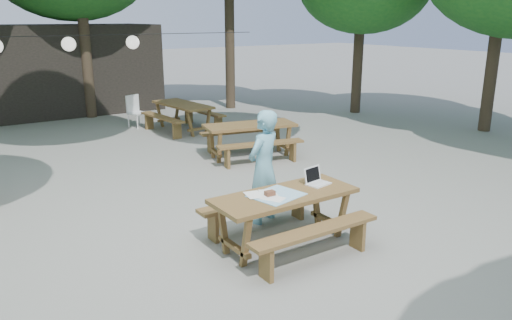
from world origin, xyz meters
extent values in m
plane|color=slate|center=(0.00, 0.00, 0.00)|extent=(80.00, 80.00, 0.00)
cube|color=black|center=(0.50, 10.50, 1.40)|extent=(6.00, 3.00, 2.80)
cube|color=brown|center=(0.56, -1.73, 0.72)|extent=(2.00, 0.80, 0.06)
cube|color=brown|center=(0.56, -2.38, 0.45)|extent=(1.90, 0.28, 0.05)
cube|color=brown|center=(0.56, -1.08, 0.45)|extent=(1.90, 0.28, 0.05)
cube|color=brown|center=(0.56, -1.73, 0.34)|extent=(1.70, 0.70, 0.69)
cube|color=brown|center=(2.62, 2.32, 0.72)|extent=(2.13, 1.21, 0.06)
cube|color=brown|center=(2.48, 1.68, 0.45)|extent=(1.92, 0.68, 0.05)
cube|color=brown|center=(2.76, 2.95, 0.45)|extent=(1.92, 0.68, 0.05)
cube|color=brown|center=(2.62, 2.32, 0.34)|extent=(1.81, 1.05, 0.69)
cube|color=brown|center=(2.56, 5.61, 0.72)|extent=(1.00, 2.07, 0.06)
cube|color=brown|center=(3.20, 5.68, 0.45)|extent=(0.48, 1.92, 0.05)
cube|color=brown|center=(1.91, 5.55, 0.45)|extent=(0.48, 1.92, 0.05)
cube|color=brown|center=(2.56, 5.61, 0.34)|extent=(0.87, 1.76, 0.69)
imported|color=#6DB0C6|center=(0.80, -0.88, 0.87)|extent=(0.74, 0.62, 1.73)
cube|color=white|center=(1.69, 6.76, 0.40)|extent=(0.56, 0.56, 0.04)
cube|color=white|center=(1.62, 6.95, 0.66)|extent=(0.43, 0.18, 0.48)
cube|color=white|center=(1.69, 6.76, 0.19)|extent=(0.54, 0.54, 0.38)
cube|color=white|center=(1.18, -1.69, 0.76)|extent=(0.37, 0.29, 0.02)
cube|color=white|center=(1.16, -1.58, 0.88)|extent=(0.34, 0.12, 0.23)
cube|color=black|center=(1.16, -1.59, 0.88)|extent=(0.28, 0.09, 0.19)
cube|color=#3C9ECE|center=(0.42, -1.73, 0.75)|extent=(0.76, 0.68, 0.01)
cube|color=white|center=(0.30, -1.81, 0.76)|extent=(0.32, 0.36, 0.00)
cube|color=white|center=(0.37, -1.61, 0.76)|extent=(0.30, 0.35, 0.00)
cube|color=white|center=(0.17, -1.57, 0.76)|extent=(0.27, 0.34, 0.00)
cube|color=brown|center=(0.33, -1.71, 0.80)|extent=(0.13, 0.10, 0.06)
cylinder|color=black|center=(0.50, 6.00, 2.60)|extent=(9.00, 0.02, 0.02)
sphere|color=white|center=(-0.20, 6.00, 2.40)|extent=(0.34, 0.34, 0.34)
sphere|color=white|center=(1.40, 6.00, 2.40)|extent=(0.34, 0.34, 0.34)
cylinder|color=#2D2319|center=(1.00, 9.00, 2.50)|extent=(0.32, 0.32, 4.99)
cylinder|color=#2D2319|center=(5.50, 8.00, 2.57)|extent=(0.32, 0.32, 5.14)
cylinder|color=#2D2319|center=(8.50, 5.00, 2.15)|extent=(0.32, 0.32, 4.29)
cylinder|color=#2D2319|center=(9.50, 1.00, 2.27)|extent=(0.32, 0.32, 4.55)
camera|label=1|loc=(-3.25, -6.77, 3.03)|focal=35.00mm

